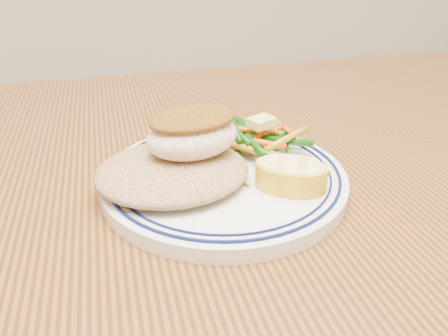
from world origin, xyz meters
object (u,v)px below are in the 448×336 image
rice_pilaf (172,168)px  vegetable_pile (254,137)px  lemon_wedge (291,174)px  plate (224,177)px  dining_table (234,271)px  fish_fillet (192,132)px

rice_pilaf → vegetable_pile: size_ratio=1.36×
lemon_wedge → rice_pilaf: bearing=158.3°
vegetable_pile → lemon_wedge: size_ratio=1.28×
plate → lemon_wedge: lemon_wedge is taller
plate → rice_pilaf: (-0.05, -0.00, 0.02)m
lemon_wedge → dining_table: bearing=153.2°
plate → rice_pilaf: bearing=-176.2°
dining_table → vegetable_pile: vegetable_pile is taller
plate → vegetable_pile: (0.05, 0.04, 0.02)m
plate → vegetable_pile: bearing=44.2°
dining_table → plate: bearing=103.6°
fish_fillet → lemon_wedge: 0.10m
dining_table → fish_fillet: fish_fillet is taller
rice_pilaf → lemon_wedge: (0.10, -0.04, 0.00)m
fish_fillet → vegetable_pile: (0.08, 0.04, -0.03)m
dining_table → vegetable_pile: size_ratio=13.87×
plate → lemon_wedge: bearing=-40.8°
vegetable_pile → lemon_wedge: bearing=-86.2°
rice_pilaf → fish_fillet: size_ratio=1.43×
vegetable_pile → rice_pilaf: bearing=-153.8°
rice_pilaf → lemon_wedge: rice_pilaf is taller
dining_table → vegetable_pile: 0.15m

